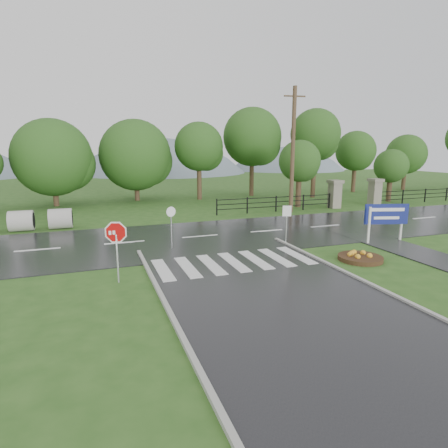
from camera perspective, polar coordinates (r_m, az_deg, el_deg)
name	(u,v)px	position (r m, az deg, el deg)	size (l,w,h in m)	color
ground	(295,311)	(11.62, 10.71, -12.90)	(120.00, 120.00, 0.00)	#2B541C
main_road	(200,237)	(20.40, -3.65, -2.00)	(90.00, 8.00, 0.04)	black
walkway	(409,251)	(19.73, 26.34, -3.67)	(2.20, 11.00, 0.04)	#29292C
crosswalk	(234,262)	(15.81, 1.47, -5.79)	(6.50, 2.80, 0.02)	silver
curb_left	(232,438)	(7.22, 1.18, -29.83)	(0.15, 24.00, 0.12)	#A3A39B
pillar_west	(335,193)	(31.35, 16.52, 4.50)	(1.00, 1.00, 2.24)	gray
pillar_east	(375,191)	(33.87, 22.00, 4.62)	(1.00, 1.00, 2.24)	gray
fence_west	(276,202)	(28.63, 7.94, 3.32)	(9.58, 0.08, 1.20)	black
hills	(141,250)	(77.31, -12.53, -3.96)	(102.00, 48.00, 48.00)	slate
treeline	(167,202)	(34.02, -8.67, 3.36)	(83.20, 5.20, 10.00)	#214A17
stop_sign	(116,237)	(13.72, -16.12, -1.94)	(1.02, 0.31, 2.38)	#939399
estate_billboard	(386,216)	(20.72, 23.49, 1.12)	(2.19, 0.70, 1.98)	silver
flower_bed	(360,257)	(17.23, 20.05, -4.76)	(1.88, 1.88, 0.38)	#332111
reg_sign_small	(287,217)	(18.81, 9.53, 1.10)	(0.42, 0.16, 1.97)	#939399
reg_sign_round	(171,222)	(17.81, -8.06, 0.28)	(0.47, 0.16, 2.07)	#939399
utility_pole_east	(293,150)	(28.39, 10.44, 11.05)	(1.61, 0.33, 9.08)	#473523
entrance_tree_left	(300,161)	(31.05, 11.45, 9.33)	(3.34, 3.34, 5.40)	#3D2B1C
entrance_tree_right	(391,166)	(36.81, 24.11, 8.03)	(2.97, 2.97, 4.66)	#3D2B1C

